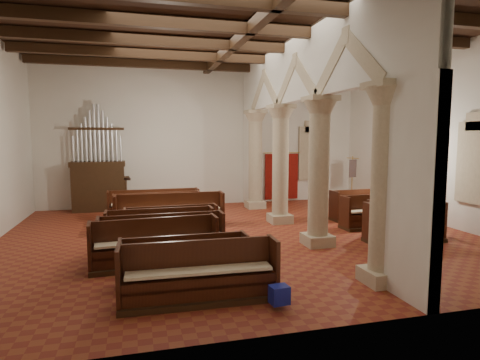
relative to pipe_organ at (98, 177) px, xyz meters
name	(u,v)px	position (x,y,z in m)	size (l,w,h in m)	color
floor	(241,236)	(4.50, -5.50, -1.37)	(14.00, 14.00, 0.00)	brown
ceiling	(241,31)	(4.50, -5.50, 4.63)	(14.00, 14.00, 0.00)	#301D10
wall_back	(206,136)	(4.50, 0.50, 1.63)	(14.00, 0.02, 6.00)	white
wall_front	(342,137)	(4.50, -11.50, 1.63)	(14.00, 0.02, 6.00)	white
wall_right	(441,136)	(11.50, -5.50, 1.63)	(0.02, 12.00, 6.00)	white
ceiling_beams	(241,38)	(4.50, -5.50, 4.45)	(13.80, 11.80, 0.30)	#321E10
arcade	(298,118)	(6.30, -5.50, 2.19)	(0.90, 11.90, 6.00)	#BFAE8E
window_right_a	(475,163)	(11.48, -7.00, 0.83)	(0.03, 1.00, 2.20)	#32705D
window_right_b	(394,156)	(11.48, -3.00, 0.83)	(0.03, 1.00, 2.20)	#32705D
window_back	(311,153)	(9.50, 0.48, 0.83)	(1.00, 0.03, 2.20)	#32705D
pipe_organ	(98,177)	(0.00, 0.00, 0.00)	(2.10, 0.85, 4.40)	#321E10
lectern	(124,195)	(0.96, -0.01, -0.79)	(0.63, 0.64, 1.41)	#331C10
dossal_curtain	(282,176)	(8.00, 0.42, -0.21)	(1.80, 0.07, 2.17)	maroon
processional_banner	(352,188)	(10.56, -1.45, -0.61)	(0.46, 0.59, 2.15)	#321E10
hymnal_box_a	(279,295)	(3.84, -10.64, -1.11)	(0.32, 0.26, 0.32)	navy
hymnal_box_b	(249,264)	(3.79, -8.92, -1.10)	(0.34, 0.28, 0.34)	navy
hymnal_box_c	(234,239)	(3.96, -6.81, -1.10)	(0.35, 0.28, 0.35)	navy
tube_heater_a	(222,281)	(3.06, -9.48, -1.21)	(0.09, 0.09, 0.93)	silver
tube_heater_b	(152,287)	(1.72, -9.47, -1.21)	(0.09, 0.09, 0.88)	white
nave_pew_0	(200,282)	(2.55, -9.97, -1.01)	(2.90, 0.80, 1.10)	#321E10
nave_pew_1	(185,267)	(2.41, -8.93, -1.05)	(2.62, 0.65, 0.96)	#321E10
nave_pew_2	(155,251)	(1.86, -7.71, -1.00)	(2.95, 0.93, 1.11)	#321E10
nave_pew_3	(163,243)	(2.07, -7.03, -1.02)	(3.10, 0.78, 1.07)	#321E10
nave_pew_4	(160,234)	(2.08, -6.07, -1.03)	(2.88, 0.72, 1.04)	#321E10
nave_pew_5	(172,228)	(2.46, -5.24, -1.06)	(2.73, 0.72, 0.96)	#321E10
nave_pew_6	(170,217)	(2.53, -3.84, -1.00)	(3.53, 0.76, 1.13)	#321E10
nave_pew_7	(158,213)	(2.18, -2.88, -1.03)	(3.05, 0.89, 1.04)	#321E10
nave_pew_8	(154,209)	(2.09, -2.11, -1.02)	(3.29, 0.77, 1.05)	#321E10
aisle_pew_0	(404,228)	(8.86, -7.29, -0.99)	(2.31, 0.84, 1.15)	#321E10
aisle_pew_1	(402,223)	(9.29, -6.63, -1.00)	(2.11, 0.75, 1.10)	#321E10
aisle_pew_2	(368,217)	(8.81, -5.51, -1.00)	(1.84, 0.80, 1.09)	#321E10
aisle_pew_3	(357,210)	(9.16, -4.23, -1.01)	(1.95, 0.81, 1.08)	#321E10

